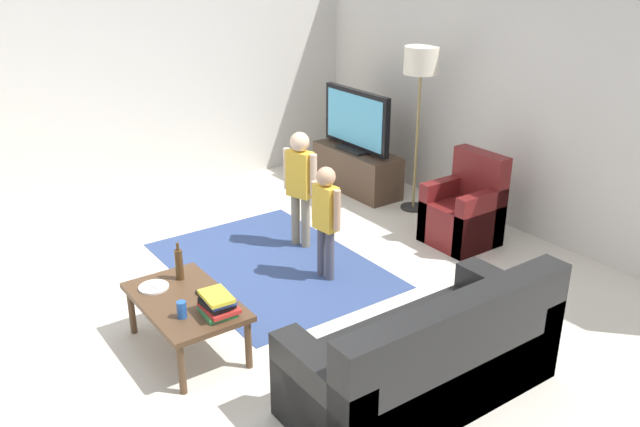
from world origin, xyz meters
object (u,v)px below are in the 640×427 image
tv (356,121)px  bottle (179,264)px  child_near_tv (300,179)px  couch (431,363)px  child_center (326,213)px  tv_remote (203,296)px  tv_stand (357,170)px  coffee_table (186,305)px  armchair (466,214)px  soda_can (182,310)px  plate (154,287)px  floor_lamp (421,70)px  book_stack (218,304)px

tv → bottle: (1.63, -2.96, -0.30)m
child_near_tv → couch: bearing=-14.8°
child_center → tv_remote: bearing=-74.2°
tv_stand → coffee_table: tv_stand is taller
armchair → tv_remote: armchair is taller
tv → child_center: (1.60, -1.58, -0.23)m
coffee_table → bottle: bearing=161.6°
tv → soda_can: tv is taller
tv → armchair: bearing=-0.6°
tv_stand → plate: bearing=-62.7°
couch → soda_can: bearing=-137.1°
floor_lamp → plate: 3.63m
floor_lamp → child_center: size_ratio=1.72×
tv → bottle: size_ratio=3.68×
child_near_tv → tv_remote: (1.07, -1.55, -0.26)m
couch → armchair: bearing=128.4°
bottle → soda_can: bottle is taller
tv_remote → armchair: bearing=95.3°
tv → soda_can: 3.86m
tv_stand → tv: tv is taller
coffee_table → tv_remote: 0.14m
couch → book_stack: couch is taller
child_center → bottle: bearing=-88.6°
tv_stand → soda_can: soda_can is taller
floor_lamp → armchair: bearing=-11.5°
armchair → tv: bearing=179.4°
couch → plate: size_ratio=8.18×
couch → armchair: 2.58m
child_near_tv → child_center: (0.69, -0.19, -0.07)m
tv → bottle: bearing=-61.1°
tv → floor_lamp: bearing=11.7°
couch → floor_lamp: size_ratio=1.01×
coffee_table → plate: 0.31m
tv → tv_remote: 3.57m
floor_lamp → child_center: floor_lamp is taller
floor_lamp → book_stack: 3.59m
floor_lamp → child_near_tv: floor_lamp is taller
book_stack → soda_can: bearing=-113.0°
armchair → child_near_tv: bearing=-122.3°
armchair → plate: size_ratio=4.09×
tv → coffee_table: (1.93, -3.06, -0.48)m
tv_stand → bottle: 3.41m
tv → couch: 3.99m
tv_stand → book_stack: bearing=-53.0°
couch → child_near_tv: child_near_tv is taller
child_center → book_stack: child_center is taller
coffee_table → bottle: bottle is taller
tv_stand → child_center: 2.30m
soda_can → tv_stand: bearing=123.9°
floor_lamp → bottle: size_ratio=5.95×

